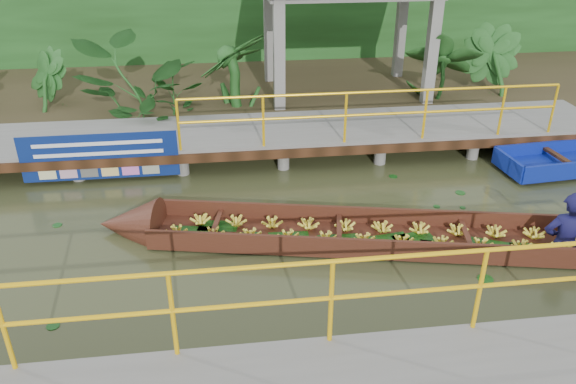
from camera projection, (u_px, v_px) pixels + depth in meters
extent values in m
plane|color=#32351A|center=(241.00, 243.00, 8.87)|extent=(80.00, 80.00, 0.00)
cube|color=#342A1A|center=(226.00, 90.00, 15.37)|extent=(30.00, 8.00, 0.45)
cube|color=slate|center=(231.00, 133.00, 11.72)|extent=(16.00, 2.00, 0.15)
cube|color=black|center=(233.00, 156.00, 10.88)|extent=(16.00, 0.12, 0.18)
cylinder|color=yellow|center=(375.00, 92.00, 10.70)|extent=(7.50, 0.05, 0.05)
cylinder|color=yellow|center=(373.00, 114.00, 10.91)|extent=(7.50, 0.05, 0.05)
cylinder|color=yellow|center=(373.00, 117.00, 10.93)|extent=(0.05, 0.05, 1.00)
cylinder|color=slate|center=(23.00, 172.00, 10.69)|extent=(0.24, 0.24, 0.55)
cylinder|color=slate|center=(45.00, 141.00, 12.10)|extent=(0.24, 0.24, 0.55)
cylinder|color=slate|center=(131.00, 166.00, 10.92)|extent=(0.24, 0.24, 0.55)
cylinder|color=slate|center=(139.00, 136.00, 12.33)|extent=(0.24, 0.24, 0.55)
cylinder|color=slate|center=(234.00, 161.00, 11.15)|extent=(0.24, 0.24, 0.55)
cylinder|color=slate|center=(231.00, 132.00, 12.56)|extent=(0.24, 0.24, 0.55)
cylinder|color=slate|center=(332.00, 156.00, 11.37)|extent=(0.24, 0.24, 0.55)
cylinder|color=slate|center=(318.00, 128.00, 12.78)|extent=(0.24, 0.24, 0.55)
cylinder|color=slate|center=(427.00, 151.00, 11.60)|extent=(0.24, 0.24, 0.55)
cylinder|color=slate|center=(403.00, 124.00, 13.01)|extent=(0.24, 0.24, 0.55)
cylinder|color=slate|center=(518.00, 146.00, 11.83)|extent=(0.24, 0.24, 0.55)
cylinder|color=slate|center=(485.00, 120.00, 13.24)|extent=(0.24, 0.24, 0.55)
cylinder|color=slate|center=(234.00, 161.00, 11.15)|extent=(0.24, 0.24, 0.55)
cylinder|color=yellow|center=(353.00, 260.00, 5.54)|extent=(10.00, 0.05, 0.05)
cylinder|color=yellow|center=(350.00, 297.00, 5.74)|extent=(10.00, 0.05, 0.05)
cylinder|color=yellow|center=(350.00, 300.00, 5.77)|extent=(0.05, 0.05, 1.00)
cube|color=slate|center=(279.00, 60.00, 12.76)|extent=(0.25, 0.25, 2.80)
cube|color=slate|center=(431.00, 55.00, 13.17)|extent=(0.25, 0.25, 2.80)
cube|color=slate|center=(269.00, 38.00, 14.88)|extent=(0.25, 0.25, 2.80)
cube|color=slate|center=(400.00, 34.00, 15.29)|extent=(0.25, 0.25, 2.80)
cube|color=#173A12|center=(221.00, 8.00, 16.76)|extent=(30.00, 0.80, 4.00)
cube|color=#3D1D10|center=(401.00, 241.00, 8.81)|extent=(7.90, 2.60, 0.06)
cube|color=#3D1D10|center=(399.00, 218.00, 9.18)|extent=(7.70, 1.69, 0.33)
cube|color=#3D1D10|center=(405.00, 251.00, 8.31)|extent=(7.70, 1.69, 0.33)
cone|color=#3D1D10|center=(129.00, 225.00, 9.09)|extent=(1.16, 1.13, 0.94)
cube|color=navy|center=(568.00, 147.00, 11.69)|extent=(3.40, 0.35, 0.34)
cube|color=navy|center=(508.00, 165.00, 10.93)|extent=(0.15, 1.03, 0.34)
cube|color=black|center=(560.00, 157.00, 11.12)|extent=(0.20, 1.03, 0.06)
cube|color=navy|center=(100.00, 157.00, 10.52)|extent=(2.90, 0.03, 0.91)
cube|color=white|center=(97.00, 144.00, 10.38)|extent=(2.36, 0.01, 0.07)
cube|color=white|center=(99.00, 154.00, 10.47)|extent=(2.36, 0.01, 0.07)
imported|color=#173A12|center=(33.00, 80.00, 12.46)|extent=(1.34, 1.34, 1.67)
imported|color=#173A12|center=(148.00, 76.00, 12.75)|extent=(1.34, 1.34, 1.67)
imported|color=#173A12|center=(236.00, 73.00, 12.97)|extent=(1.34, 1.34, 1.67)
imported|color=#173A12|center=(443.00, 66.00, 13.54)|extent=(1.34, 1.34, 1.67)
imported|color=#173A12|center=(502.00, 64.00, 13.71)|extent=(1.34, 1.34, 1.67)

